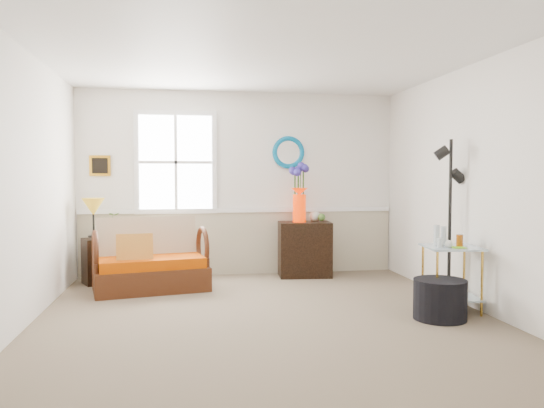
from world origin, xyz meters
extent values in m
cube|color=#7B6954|center=(0.00, 0.00, 0.00)|extent=(4.50, 5.00, 0.01)
cube|color=white|center=(0.00, 0.00, 2.60)|extent=(4.50, 5.00, 0.01)
cube|color=white|center=(0.00, 2.50, 1.30)|extent=(4.50, 0.01, 2.60)
cube|color=white|center=(0.00, -2.50, 1.30)|extent=(4.50, 0.01, 2.60)
cube|color=white|center=(-2.25, 0.00, 1.30)|extent=(0.01, 5.00, 2.60)
cube|color=white|center=(2.25, 0.00, 1.30)|extent=(0.01, 5.00, 2.60)
cube|color=#B7AC91|center=(0.00, 2.48, 0.45)|extent=(4.46, 0.02, 0.90)
cube|color=white|center=(0.00, 2.47, 0.92)|extent=(4.46, 0.04, 0.06)
cube|color=#BE821A|center=(-1.92, 2.48, 1.55)|extent=(0.28, 0.03, 0.28)
torus|color=#057FAD|center=(0.70, 2.48, 1.75)|extent=(0.47, 0.07, 0.47)
imported|color=#4A752E|center=(-1.79, 2.15, 0.73)|extent=(0.44, 0.45, 0.26)
cylinder|color=black|center=(1.68, -0.25, 0.20)|extent=(0.60, 0.60, 0.39)
camera|label=1|loc=(-0.79, -5.05, 1.41)|focal=35.00mm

